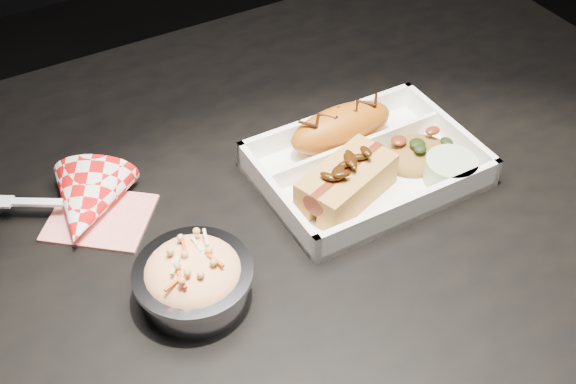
# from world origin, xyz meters

# --- Properties ---
(dining_table) EXTENTS (1.20, 0.80, 0.75)m
(dining_table) POSITION_xyz_m (0.00, 0.00, 0.66)
(dining_table) COLOR black
(dining_table) RESTS_ON ground
(food_tray) EXTENTS (0.25, 0.18, 0.04)m
(food_tray) POSITION_xyz_m (0.13, -0.02, 0.76)
(food_tray) COLOR white
(food_tray) RESTS_ON dining_table
(fried_pastry) EXTENTS (0.14, 0.06, 0.05)m
(fried_pastry) POSITION_xyz_m (0.13, 0.04, 0.78)
(fried_pastry) COLOR #AC5711
(fried_pastry) RESTS_ON food_tray
(hotdog) EXTENTS (0.13, 0.09, 0.06)m
(hotdog) POSITION_xyz_m (0.08, -0.04, 0.78)
(hotdog) COLOR #BD8940
(hotdog) RESTS_ON food_tray
(fried_rice_mound) EXTENTS (0.09, 0.07, 0.03)m
(fried_rice_mound) POSITION_xyz_m (0.19, -0.03, 0.77)
(fried_rice_mound) COLOR olive
(fried_rice_mound) RESTS_ON food_tray
(cupcake_liner) EXTENTS (0.06, 0.06, 0.03)m
(cupcake_liner) POSITION_xyz_m (0.20, -0.08, 0.77)
(cupcake_liner) COLOR #A9C494
(cupcake_liner) RESTS_ON food_tray
(foil_coleslaw_cup) EXTENTS (0.12, 0.12, 0.07)m
(foil_coleslaw_cup) POSITION_xyz_m (-0.12, -0.08, 0.78)
(foil_coleslaw_cup) COLOR silver
(foil_coleslaw_cup) RESTS_ON dining_table
(napkin_fork) EXTENTS (0.17, 0.15, 0.10)m
(napkin_fork) POSITION_xyz_m (-0.18, 0.08, 0.77)
(napkin_fork) COLOR red
(napkin_fork) RESTS_ON dining_table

